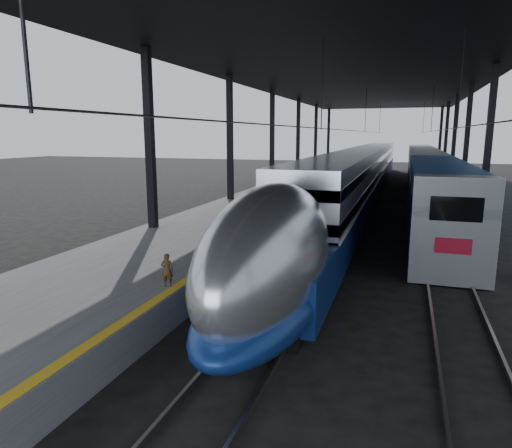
% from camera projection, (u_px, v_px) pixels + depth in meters
% --- Properties ---
extents(ground, '(160.00, 160.00, 0.00)m').
position_uv_depth(ground, '(230.00, 295.00, 15.16)').
color(ground, black).
rests_on(ground, ground).
extents(platform, '(6.00, 80.00, 1.00)m').
position_uv_depth(platform, '(283.00, 198.00, 34.79)').
color(platform, '#4C4C4F').
rests_on(platform, ground).
extents(yellow_strip, '(0.30, 80.00, 0.01)m').
position_uv_depth(yellow_strip, '(319.00, 193.00, 33.84)').
color(yellow_strip, gold).
rests_on(yellow_strip, platform).
extents(rails, '(6.52, 80.00, 0.16)m').
position_uv_depth(rails, '(391.00, 209.00, 32.43)').
color(rails, slate).
rests_on(rails, ground).
extents(canopy, '(18.00, 75.00, 9.47)m').
position_uv_depth(canopy, '(360.00, 78.00, 31.48)').
color(canopy, black).
rests_on(canopy, ground).
extents(tgv_train, '(2.89, 65.20, 4.14)m').
position_uv_depth(tgv_train, '(363.00, 175.00, 37.86)').
color(tgv_train, '#BABDC2').
rests_on(tgv_train, ground).
extents(second_train, '(2.80, 56.05, 3.86)m').
position_uv_depth(second_train, '(425.00, 172.00, 40.94)').
color(second_train, navy).
rests_on(second_train, ground).
extents(child, '(0.39, 0.29, 0.98)m').
position_uv_depth(child, '(167.00, 270.00, 12.90)').
color(child, '#432E16').
rests_on(child, platform).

